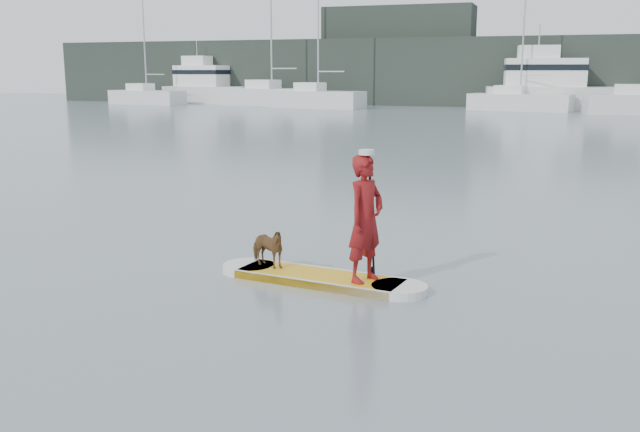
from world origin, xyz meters
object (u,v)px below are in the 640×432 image
(paddleboard, at_px, (320,278))
(paddler, at_px, (366,219))
(motor_yacht_b, at_px, (206,86))
(sailboat_a, at_px, (146,96))
(dog, at_px, (267,247))
(sailboat_c, at_px, (317,98))
(motor_yacht_a, at_px, (552,86))
(sailboat_b, at_px, (271,95))
(sailboat_d, at_px, (519,100))

(paddleboard, height_order, paddler, paddler)
(motor_yacht_b, bearing_deg, sailboat_a, -133.05)
(dog, xyz_separation_m, sailboat_c, (-16.12, 48.12, 0.41))
(paddleboard, relative_size, motor_yacht_b, 0.35)
(motor_yacht_a, bearing_deg, sailboat_b, 173.95)
(dog, bearing_deg, paddler, -75.69)
(motor_yacht_b, bearing_deg, sailboat_b, -10.60)
(sailboat_a, bearing_deg, sailboat_d, 9.65)
(sailboat_a, xyz_separation_m, motor_yacht_b, (4.36, 3.70, 0.91))
(sailboat_a, relative_size, motor_yacht_a, 0.95)
(sailboat_a, relative_size, sailboat_d, 0.95)
(sailboat_a, height_order, sailboat_c, sailboat_c)
(sailboat_c, xyz_separation_m, motor_yacht_a, (18.84, 3.28, 1.05))
(sailboat_a, xyz_separation_m, sailboat_b, (12.26, 1.24, 0.21))
(sailboat_b, height_order, motor_yacht_b, sailboat_b)
(sailboat_a, bearing_deg, paddler, -44.76)
(paddler, distance_m, motor_yacht_b, 61.37)
(paddler, distance_m, dog, 1.74)
(sailboat_c, bearing_deg, dog, -62.02)
(dog, xyz_separation_m, sailboat_d, (0.40, 49.09, 0.40))
(paddler, relative_size, motor_yacht_b, 0.19)
(paddler, xyz_separation_m, dog, (-1.62, 0.21, -0.60))
(paddleboard, height_order, sailboat_c, sailboat_c)
(sailboat_a, xyz_separation_m, sailboat_d, (33.99, -0.05, 0.06))
(paddleboard, xyz_separation_m, sailboat_d, (-0.51, 49.21, 0.77))
(sailboat_c, relative_size, motor_yacht_b, 1.22)
(sailboat_b, distance_m, motor_yacht_b, 8.29)
(paddleboard, xyz_separation_m, sailboat_a, (-34.50, 49.26, 0.71))
(motor_yacht_b, bearing_deg, dog, -54.35)
(motor_yacht_a, bearing_deg, sailboat_d, -143.77)
(dog, distance_m, sailboat_b, 54.71)
(paddleboard, relative_size, paddler, 1.81)
(dog, xyz_separation_m, motor_yacht_a, (2.73, 51.40, 1.46))
(paddler, bearing_deg, sailboat_b, 46.13)
(dog, relative_size, sailboat_c, 0.06)
(dog, height_order, sailboat_a, sailboat_a)
(dog, height_order, motor_yacht_a, motor_yacht_a)
(dog, height_order, motor_yacht_b, motor_yacht_b)
(sailboat_d, bearing_deg, dog, -79.30)
(dog, distance_m, sailboat_a, 59.53)
(sailboat_a, height_order, motor_yacht_b, sailboat_a)
(motor_yacht_a, distance_m, motor_yacht_b, 31.99)
(paddler, distance_m, sailboat_c, 51.48)
(sailboat_a, relative_size, sailboat_b, 0.78)
(paddleboard, distance_m, paddler, 1.21)
(paddleboard, xyz_separation_m, sailboat_b, (-22.25, 50.49, 0.92))
(dog, bearing_deg, sailboat_d, 21.25)
(sailboat_b, relative_size, motor_yacht_b, 1.51)
(sailboat_b, relative_size, sailboat_d, 1.21)
(dog, bearing_deg, motor_yacht_a, 18.67)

